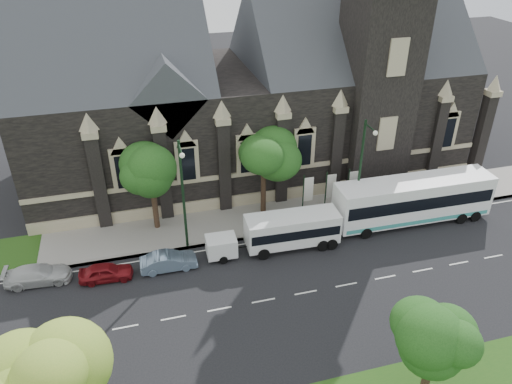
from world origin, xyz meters
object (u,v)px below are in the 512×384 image
object	(u,v)px
car_far_white	(38,275)
box_trailer	(221,246)
tree_park_near	(41,382)
street_lamp_mid	(183,191)
shuttle_bus	(292,229)
tree_walk_right	(266,150)
banner_flag_left	(307,192)
tree_walk_left	(152,164)
street_lamp_near	(362,167)
tour_coach	(413,199)
sedan	(169,261)
banner_flag_right	(351,186)
tree_park_east	(438,335)
car_far_red	(106,272)
banner_flag_center	(329,189)

from	to	relation	value
car_far_white	box_trailer	bearing A→B (deg)	-89.48
tree_park_near	street_lamp_mid	distance (m)	17.71
shuttle_bus	car_far_white	size ratio (longest dim) A/B	1.62
tree_walk_right	banner_flag_left	world-z (taller)	tree_walk_right
tree_walk_left	street_lamp_near	size ratio (longest dim) A/B	0.85
banner_flag_left	tree_walk_right	bearing A→B (deg)	150.90
tour_coach	sedan	xyz separation A→B (m)	(-20.13, -0.98, -1.42)
tree_walk_right	box_trailer	world-z (taller)	tree_walk_right
banner_flag_right	tree_park_east	bearing A→B (deg)	-102.65
tree_park_east	street_lamp_mid	size ratio (longest dim) A/B	0.70
tree_park_east	sedan	xyz separation A→B (m)	(-11.85, 14.37, -3.95)
box_trailer	car_far_white	distance (m)	12.91
shuttle_bus	box_trailer	world-z (taller)	shuttle_bus
banner_flag_right	shuttle_bus	world-z (taller)	banner_flag_right
tree_park_near	tree_park_east	xyz separation A→B (m)	(17.95, -0.55, -1.80)
banner_flag_left	tour_coach	world-z (taller)	banner_flag_left
tour_coach	banner_flag_left	bearing A→B (deg)	160.95
box_trailer	car_far_red	xyz separation A→B (m)	(-8.33, -0.37, -0.35)
banner_flag_left	banner_flag_center	distance (m)	2.00
tree_walk_left	street_lamp_mid	xyz separation A→B (m)	(1.80, -3.61, -0.62)
tree_park_east	car_far_red	size ratio (longest dim) A/B	1.71
tree_park_east	shuttle_bus	size ratio (longest dim) A/B	0.87
tree_walk_left	sedan	xyz separation A→B (m)	(0.12, -5.66, -5.07)
banner_flag_center	tour_coach	xyz separation A→B (m)	(6.17, -2.97, -0.30)
banner_flag_left	sedan	distance (m)	12.71
tree_park_near	tree_walk_left	bearing A→B (deg)	72.95
tour_coach	car_far_red	world-z (taller)	tour_coach
tree_park_east	shuttle_bus	xyz separation A→B (m)	(-2.36, 14.65, -3.02)
shuttle_bus	car_far_red	bearing A→B (deg)	-176.75
tree_walk_right	sedan	xyz separation A→B (m)	(-8.89, -5.66, -5.15)
street_lamp_mid	tree_walk_left	bearing A→B (deg)	116.47
street_lamp_near	street_lamp_mid	size ratio (longest dim) A/B	1.00
tree_park_east	banner_flag_left	distance (m)	18.46
tree_park_east	banner_flag_right	distance (m)	18.91
street_lamp_mid	banner_flag_left	xyz separation A→B (m)	(10.29, 1.91, -2.73)
tour_coach	shuttle_bus	size ratio (longest dim) A/B	1.83
tree_park_near	banner_flag_right	xyz separation A→B (m)	(22.06, 17.77, -4.03)
tree_walk_left	banner_flag_center	distance (m)	14.58
tour_coach	shuttle_bus	distance (m)	10.68
tree_park_east	car_far_white	bearing A→B (deg)	143.62
banner_flag_center	tree_walk_left	bearing A→B (deg)	173.11
tree_walk_right	banner_flag_left	distance (m)	4.92
car_far_red	car_far_white	world-z (taller)	car_far_white
street_lamp_mid	banner_flag_left	size ratio (longest dim) A/B	2.25
tree_walk_left	car_far_red	xyz separation A→B (m)	(-4.24, -5.67, -5.11)
tree_walk_right	car_far_white	distance (m)	19.14
tree_park_near	box_trailer	distance (m)	18.22
tree_park_east	street_lamp_mid	bearing A→B (deg)	121.79
street_lamp_near	car_far_white	bearing A→B (deg)	-177.42
tree_park_east	banner_flag_center	xyz separation A→B (m)	(2.11, 18.32, -2.24)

